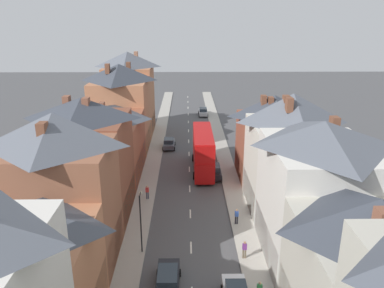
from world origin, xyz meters
TOP-DOWN VIEW (x-y plane):
  - pavement_left at (-5.10, 38.00)m, footprint 2.20×104.00m
  - pavement_right at (5.10, 38.00)m, footprint 2.20×104.00m
  - centre_line_dashes at (0.00, 36.00)m, footprint 0.14×97.80m
  - terrace_row_left at (-10.19, 23.23)m, footprint 8.00×69.62m
  - terrace_row_right at (10.18, 11.96)m, footprint 8.00×50.09m
  - double_decker_bus_lead at (1.79, 35.69)m, footprint 2.74×10.80m
  - car_near_blue at (-1.80, 12.66)m, footprint 1.90×4.57m
  - car_near_silver at (3.10, 65.04)m, footprint 1.90×4.44m
  - car_parked_right_a at (-3.10, 44.64)m, footprint 1.90×3.91m
  - car_mid_black at (3.10, 33.38)m, footprint 1.90×4.11m
  - pedestrian_mid_right at (4.46, 16.22)m, footprint 0.36×0.22m
  - pedestrian_far_left at (4.50, 21.73)m, footprint 0.36×0.22m
  - pedestrian_far_right at (-4.75, 27.19)m, footprint 0.36×0.22m
  - street_lamp at (-4.25, 17.41)m, footprint 0.20×1.12m

SIDE VIEW (x-z plane):
  - centre_line_dashes at x=0.00m, z-range 0.00..0.01m
  - pavement_left at x=-5.10m, z-range 0.00..0.14m
  - pavement_right at x=5.10m, z-range 0.00..0.14m
  - car_parked_right_a at x=-3.10m, z-range 0.01..1.60m
  - car_near_silver at x=3.10m, z-range 0.01..1.62m
  - car_near_blue at x=-1.80m, z-range 0.01..1.65m
  - car_mid_black at x=3.10m, z-range 0.00..1.70m
  - pedestrian_mid_right at x=4.46m, z-range 0.23..1.84m
  - pedestrian_far_left at x=4.50m, z-range 0.23..1.84m
  - pedestrian_far_right at x=-4.75m, z-range 0.23..1.84m
  - double_decker_bus_lead at x=1.79m, z-range 0.17..5.47m
  - street_lamp at x=-4.25m, z-range 0.49..5.99m
  - terrace_row_right at x=10.18m, z-range -1.21..12.88m
  - terrace_row_left at x=-10.19m, z-range -1.00..12.96m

